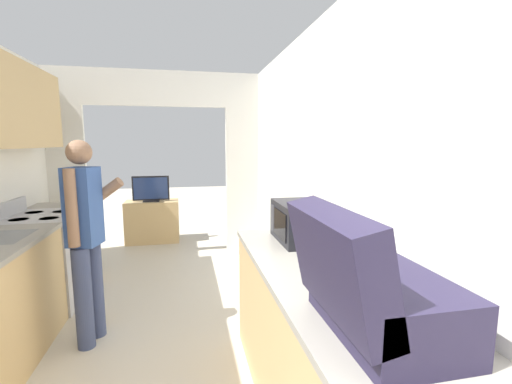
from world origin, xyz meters
The scene contains 10 objects.
wall_right centered at (1.37, 1.51, 1.25)m, with size 0.06×6.62×2.50m.
wall_far_with_doorway centered at (0.00, 4.25, 1.45)m, with size 3.08×0.06×2.50m.
counter_right centered at (1.04, 1.20, 0.45)m, with size 0.62×1.92×0.89m.
range_oven centered at (-1.03, 3.13, 0.45)m, with size 0.66×0.74×1.03m.
person centered at (-0.43, 2.33, 0.86)m, with size 0.52×0.43×1.61m.
suitcase centered at (0.97, 0.62, 1.06)m, with size 0.48×0.60×0.47m.
microwave centered at (1.14, 1.80, 1.03)m, with size 0.36×0.47×0.27m.
book_stack centered at (1.10, 1.24, 0.92)m, with size 0.26×0.27×0.06m.
tv_cabinet centered at (-0.20, 5.16, 0.33)m, with size 0.82×0.42×0.66m.
television centered at (-0.20, 5.11, 0.86)m, with size 0.56×0.16×0.40m.
Camera 1 is at (0.34, -0.44, 1.58)m, focal length 24.00 mm.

